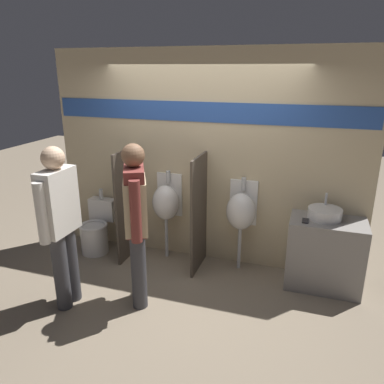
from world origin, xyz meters
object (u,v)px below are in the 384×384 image
at_px(toilet, 97,231).
at_px(person_with_lanyard, 61,222).
at_px(urinal_near_counter, 166,202).
at_px(person_in_vest, 136,215).
at_px(urinal_far, 241,211).
at_px(cell_phone, 305,221).
at_px(sink_basin, 325,213).

distance_m(toilet, person_with_lanyard, 1.42).
relative_size(urinal_near_counter, person_in_vest, 0.67).
bearing_deg(urinal_far, person_with_lanyard, -140.03).
xyz_separation_m(cell_phone, urinal_near_counter, (-1.76, 0.21, -0.06)).
bearing_deg(cell_phone, person_in_vest, -152.29).
bearing_deg(sink_basin, urinal_far, 176.46).
relative_size(cell_phone, person_in_vest, 0.08).
xyz_separation_m(urinal_near_counter, toilet, (-1.00, -0.15, -0.48)).
xyz_separation_m(cell_phone, urinal_far, (-0.77, 0.21, -0.06)).
distance_m(sink_basin, person_in_vest, 2.12).
bearing_deg(person_in_vest, urinal_near_counter, -21.00).
xyz_separation_m(cell_phone, toilet, (-2.76, 0.06, -0.54)).
xyz_separation_m(urinal_near_counter, person_with_lanyard, (-0.61, -1.35, 0.19)).
bearing_deg(cell_phone, urinal_near_counter, 173.09).
distance_m(urinal_near_counter, toilet, 1.12).
bearing_deg(person_with_lanyard, sink_basin, -63.38).
bearing_deg(person_with_lanyard, urinal_far, -49.98).
height_order(sink_basin, urinal_far, urinal_far).
relative_size(cell_phone, person_with_lanyard, 0.08).
xyz_separation_m(cell_phone, person_with_lanyard, (-2.37, -1.13, 0.13)).
bearing_deg(urinal_near_counter, person_with_lanyard, -114.38).
xyz_separation_m(sink_basin, urinal_far, (-0.97, 0.06, -0.11)).
height_order(urinal_near_counter, toilet, urinal_near_counter).
height_order(urinal_near_counter, person_with_lanyard, person_with_lanyard).
bearing_deg(sink_basin, cell_phone, -142.57).
bearing_deg(urinal_near_counter, sink_basin, -1.74).
xyz_separation_m(urinal_far, toilet, (-1.99, -0.15, -0.48)).
distance_m(cell_phone, toilet, 2.81).
relative_size(cell_phone, urinal_far, 0.12).
distance_m(cell_phone, urinal_near_counter, 1.78).
xyz_separation_m(cell_phone, person_in_vest, (-1.65, -0.87, 0.19)).
xyz_separation_m(urinal_far, person_with_lanyard, (-1.61, -1.35, 0.19)).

